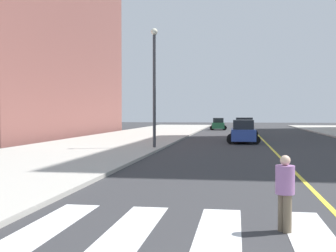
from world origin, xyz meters
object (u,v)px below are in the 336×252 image
object	(u,v)px
car_white_second	(244,128)
street_lamp	(154,78)
car_blue_nearest	(243,132)
car_green_third	(218,124)
pedestrian_crossing	(285,190)

from	to	relation	value
car_white_second	street_lamp	world-z (taller)	street_lamp
car_blue_nearest	car_green_third	world-z (taller)	car_blue_nearest
car_green_third	pedestrian_crossing	world-z (taller)	car_green_third
pedestrian_crossing	street_lamp	xyz separation A→B (m)	(-6.34, 19.39, 3.89)
car_blue_nearest	street_lamp	xyz separation A→B (m)	(-5.89, -7.20, 3.87)
car_green_third	pedestrian_crossing	distance (m)	54.55
car_blue_nearest	car_white_second	world-z (taller)	car_white_second
street_lamp	car_white_second	bearing A→B (deg)	70.57
car_white_second	car_blue_nearest	bearing A→B (deg)	-89.99
car_blue_nearest	car_white_second	bearing A→B (deg)	87.75
car_blue_nearest	pedestrian_crossing	world-z (taller)	car_blue_nearest
car_white_second	car_green_third	xyz separation A→B (m)	(-3.40, 17.52, -0.11)
car_white_second	street_lamp	size ratio (longest dim) A/B	0.57
car_blue_nearest	street_lamp	size ratio (longest dim) A/B	0.54
car_blue_nearest	car_white_second	distance (m)	10.33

